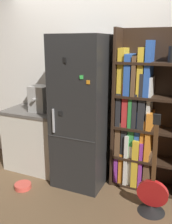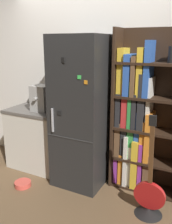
{
  "view_description": "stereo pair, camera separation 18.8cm",
  "coord_description": "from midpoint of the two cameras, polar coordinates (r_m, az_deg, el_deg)",
  "views": [
    {
      "loc": [
        1.3,
        -2.71,
        1.85
      ],
      "look_at": [
        0.03,
        0.15,
        0.97
      ],
      "focal_mm": 40.0,
      "sensor_mm": 36.0,
      "label": 1
    },
    {
      "loc": [
        1.47,
        -2.63,
        1.85
      ],
      "look_at": [
        0.03,
        0.15,
        0.97
      ],
      "focal_mm": 40.0,
      "sensor_mm": 36.0,
      "label": 2
    }
  ],
  "objects": [
    {
      "name": "kitchen_counter",
      "position": [
        3.84,
        -9.51,
        -5.88
      ],
      "size": [
        0.85,
        0.59,
        0.9
      ],
      "color": "beige",
      "rests_on": "ground_plane"
    },
    {
      "name": "espresso_machine",
      "position": [
        3.58,
        -8.53,
        3.18
      ],
      "size": [
        0.25,
        0.32,
        0.36
      ],
      "color": "#A5A39E",
      "rests_on": "kitchen_counter"
    },
    {
      "name": "pet_bowl",
      "position": [
        3.52,
        -12.72,
        -15.7
      ],
      "size": [
        0.22,
        0.22,
        0.06
      ],
      "color": "#D84C3F",
      "rests_on": "ground_plane"
    },
    {
      "name": "guitar",
      "position": [
        3.01,
        16.03,
        -18.95
      ],
      "size": [
        0.34,
        0.31,
        1.18
      ],
      "color": "black",
      "rests_on": "ground_plane"
    },
    {
      "name": "ground_plane",
      "position": [
        3.53,
        -0.06,
        -15.88
      ],
      "size": [
        16.0,
        16.0,
        0.0
      ],
      "primitive_type": "plane",
      "color": "brown"
    },
    {
      "name": "refrigerator",
      "position": [
        3.23,
        0.84,
        -0.11
      ],
      "size": [
        0.64,
        0.7,
        1.94
      ],
      "color": "black",
      "rests_on": "ground_plane"
    },
    {
      "name": "wall_back",
      "position": [
        3.48,
        3.56,
        6.6
      ],
      "size": [
        8.0,
        0.05,
        2.6
      ],
      "color": "white",
      "rests_on": "ground_plane"
    },
    {
      "name": "bookshelf",
      "position": [
        3.19,
        14.11,
        -1.82
      ],
      "size": [
        0.88,
        0.33,
        2.02
      ],
      "color": "black",
      "rests_on": "ground_plane"
    }
  ]
}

